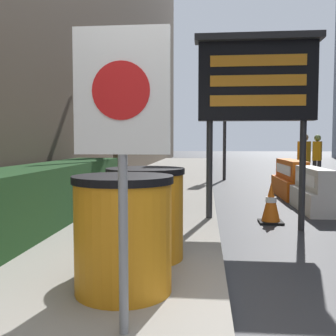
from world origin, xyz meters
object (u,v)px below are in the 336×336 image
message_board (257,83)px  jersey_barrier_white (314,192)px  warning_sign (122,119)px  barrel_drum_foreground (123,233)px  jersey_barrier_orange_far (291,180)px  traffic_light_near_curb (225,97)px  barrel_drum_middle (145,213)px  traffic_cone_near (271,203)px  pedestrian_passerby (304,157)px  pedestrian_worker (317,155)px

message_board → jersey_barrier_white: (1.39, 1.80, -1.93)m
warning_sign → jersey_barrier_white: warning_sign is taller
barrel_drum_foreground → jersey_barrier_orange_far: size_ratio=0.44×
jersey_barrier_white → traffic_light_near_curb: 7.08m
barrel_drum_middle → message_board: (1.41, 2.27, 1.67)m
warning_sign → traffic_cone_near: bearing=69.7°
message_board → jersey_barrier_white: size_ratio=1.70×
barrel_drum_middle → warning_sign: size_ratio=0.50×
barrel_drum_middle → pedestrian_passerby: size_ratio=0.58×
barrel_drum_middle → jersey_barrier_white: (2.80, 4.06, -0.26)m
warning_sign → pedestrian_worker: bearing=69.1°
message_board → pedestrian_passerby: size_ratio=1.86×
traffic_cone_near → pedestrian_passerby: 4.92m
jersey_barrier_white → pedestrian_passerby: (0.59, 3.30, 0.58)m
barrel_drum_middle → pedestrian_passerby: 8.11m
jersey_barrier_white → traffic_cone_near: (-1.06, -1.29, -0.04)m
barrel_drum_foreground → message_board: 3.89m
message_board → traffic_cone_near: message_board is taller
traffic_light_near_curb → pedestrian_passerby: 4.27m
barrel_drum_foreground → message_board: (1.45, 3.20, 1.67)m
barrel_drum_middle → message_board: bearing=58.0°
jersey_barrier_white → barrel_drum_middle: bearing=-124.6°
warning_sign → pedestrian_passerby: (3.29, 9.01, -0.57)m
jersey_barrier_white → traffic_cone_near: 1.67m
jersey_barrier_orange_far → pedestrian_passerby: 1.40m
pedestrian_passerby → barrel_drum_middle: bearing=5.0°
barrel_drum_foreground → jersey_barrier_white: bearing=60.3°
warning_sign → barrel_drum_foreground: bearing=101.9°
warning_sign → traffic_light_near_curb: size_ratio=0.46×
barrel_drum_foreground → warning_sign: bearing=-78.1°
traffic_cone_near → traffic_light_near_curb: traffic_light_near_curb is taller
traffic_light_near_curb → barrel_drum_middle: bearing=-97.2°
pedestrian_passerby → warning_sign: bearing=9.7°
pedestrian_worker → message_board: bearing=-1.4°
jersey_barrier_orange_far → barrel_drum_middle: bearing=-114.3°
warning_sign → traffic_light_near_curb: (1.21, 12.12, 1.49)m
pedestrian_worker → warning_sign: bearing=-0.1°
barrel_drum_middle → jersey_barrier_white: size_ratio=0.53×
warning_sign → jersey_barrier_white: (2.69, 5.71, -1.14)m
barrel_drum_foreground → barrel_drum_middle: size_ratio=1.00×
message_board → warning_sign: bearing=-108.4°
warning_sign → jersey_barrier_orange_far: 8.38m
jersey_barrier_white → jersey_barrier_orange_far: 2.15m
jersey_barrier_white → jersey_barrier_orange_far: jersey_barrier_orange_far is taller
message_board → jersey_barrier_orange_far: message_board is taller
jersey_barrier_orange_far → pedestrian_passerby: size_ratio=1.32×
warning_sign → jersey_barrier_white: 6.42m
jersey_barrier_white → barrel_drum_foreground: bearing=-119.7°
message_board → pedestrian_passerby: message_board is taller
jersey_barrier_white → traffic_light_near_curb: bearing=103.1°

